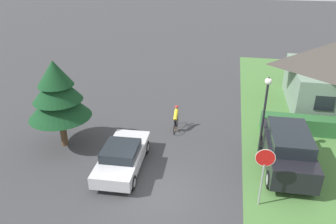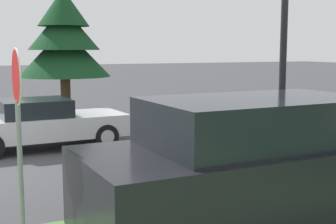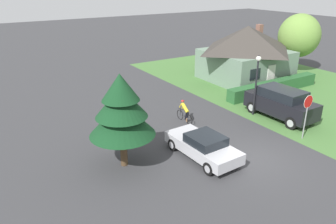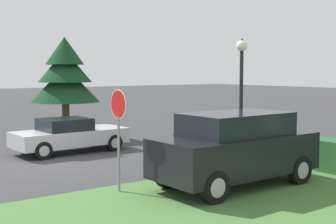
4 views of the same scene
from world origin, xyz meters
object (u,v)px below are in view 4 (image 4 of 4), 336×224
parked_suv_right (236,148)px  street_lamp (241,80)px  stop_sign (118,119)px  conifer_tall_near (65,74)px  cyclist (186,131)px  sedan_left_lane (69,135)px

parked_suv_right → street_lamp: size_ratio=1.15×
parked_suv_right → street_lamp: bearing=39.8°
stop_sign → conifer_tall_near: (-10.16, 2.91, 1.08)m
cyclist → stop_sign: bearing=-142.9°
cyclist → parked_suv_right: parked_suv_right is taller
stop_sign → cyclist: bearing=-52.5°
street_lamp → sedan_left_lane: bearing=-156.9°
stop_sign → street_lamp: street_lamp is taller
parked_suv_right → conifer_tall_near: conifer_tall_near is taller
parked_suv_right → stop_sign: size_ratio=1.78×
stop_sign → street_lamp: bearing=-93.7°
stop_sign → parked_suv_right: bearing=-116.0°
cyclist → stop_sign: stop_sign is taller
cyclist → parked_suv_right: bearing=-116.7°
cyclist → stop_sign: size_ratio=0.63×
sedan_left_lane → stop_sign: 6.62m
sedan_left_lane → stop_sign: bearing=-104.8°
sedan_left_lane → conifer_tall_near: size_ratio=0.93×
cyclist → conifer_tall_near: (-5.68, -2.83, 2.31)m
cyclist → conifer_tall_near: conifer_tall_near is taller
cyclist → street_lamp: street_lamp is taller
stop_sign → street_lamp: (0.24, 4.21, 0.96)m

